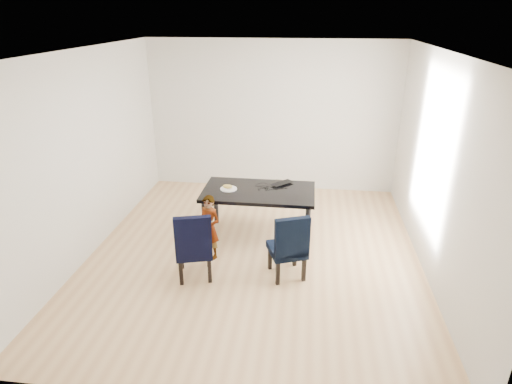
# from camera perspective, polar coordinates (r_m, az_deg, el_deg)

# --- Properties ---
(floor) EXTENTS (4.50, 5.00, 0.01)m
(floor) POSITION_cam_1_polar(r_m,az_deg,el_deg) (6.03, -0.24, -8.24)
(floor) COLOR tan
(floor) RESTS_ON ground
(ceiling) EXTENTS (4.50, 5.00, 0.01)m
(ceiling) POSITION_cam_1_polar(r_m,az_deg,el_deg) (5.17, -0.29, 18.36)
(ceiling) COLOR white
(ceiling) RESTS_ON wall_back
(wall_back) EXTENTS (4.50, 0.01, 2.70)m
(wall_back) POSITION_cam_1_polar(r_m,az_deg,el_deg) (7.85, 2.16, 9.94)
(wall_back) COLOR silver
(wall_back) RESTS_ON ground
(wall_front) EXTENTS (4.50, 0.01, 2.70)m
(wall_front) POSITION_cam_1_polar(r_m,az_deg,el_deg) (3.23, -6.18, -10.54)
(wall_front) COLOR silver
(wall_front) RESTS_ON ground
(wall_left) EXTENTS (0.01, 5.00, 2.70)m
(wall_left) POSITION_cam_1_polar(r_m,az_deg,el_deg) (6.15, -21.64, 4.60)
(wall_left) COLOR silver
(wall_left) RESTS_ON ground
(wall_right) EXTENTS (0.01, 5.00, 2.70)m
(wall_right) POSITION_cam_1_polar(r_m,az_deg,el_deg) (5.64, 23.13, 2.76)
(wall_right) COLOR silver
(wall_right) RESTS_ON ground
(dining_table) EXTENTS (1.60, 0.90, 0.75)m
(dining_table) POSITION_cam_1_polar(r_m,az_deg,el_deg) (6.29, 0.35, -2.92)
(dining_table) COLOR black
(dining_table) RESTS_ON floor
(chair_left) EXTENTS (0.55, 0.56, 0.92)m
(chair_left) POSITION_cam_1_polar(r_m,az_deg,el_deg) (5.40, -8.28, -6.82)
(chair_left) COLOR black
(chair_left) RESTS_ON floor
(chair_right) EXTENTS (0.56, 0.57, 0.89)m
(chair_right) POSITION_cam_1_polar(r_m,az_deg,el_deg) (5.38, 4.17, -6.94)
(chair_right) COLOR black
(chair_right) RESTS_ON floor
(child) EXTENTS (0.39, 0.33, 0.90)m
(child) POSITION_cam_1_polar(r_m,az_deg,el_deg) (5.78, -6.25, -4.70)
(child) COLOR #F54814
(child) RESTS_ON floor
(plate) EXTENTS (0.30, 0.30, 0.01)m
(plate) POSITION_cam_1_polar(r_m,az_deg,el_deg) (6.18, -3.67, 0.43)
(plate) COLOR silver
(plate) RESTS_ON dining_table
(sandwich) EXTENTS (0.16, 0.11, 0.06)m
(sandwich) POSITION_cam_1_polar(r_m,az_deg,el_deg) (6.17, -3.81, 0.75)
(sandwich) COLOR #B39940
(sandwich) RESTS_ON plate
(laptop) EXTENTS (0.40, 0.40, 0.03)m
(laptop) POSITION_cam_1_polar(r_m,az_deg,el_deg) (6.39, 3.20, 1.29)
(laptop) COLOR black
(laptop) RESTS_ON dining_table
(cable_tangle) EXTENTS (0.17, 0.17, 0.01)m
(cable_tangle) POSITION_cam_1_polar(r_m,az_deg,el_deg) (6.18, 1.03, 0.43)
(cable_tangle) COLOR black
(cable_tangle) RESTS_ON dining_table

